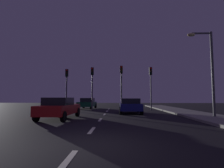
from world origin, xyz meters
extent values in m
plane|color=black|center=(0.00, 7.00, 0.00)|extent=(80.00, 80.00, 0.00)
cube|color=gray|center=(7.50, 7.00, 0.07)|extent=(3.00, 40.00, 0.15)
cube|color=silver|center=(0.00, -1.20, 0.00)|extent=(0.16, 1.60, 0.01)
cube|color=silver|center=(0.00, 2.60, 0.00)|extent=(0.16, 1.60, 0.01)
cube|color=silver|center=(0.00, 6.40, 0.00)|extent=(0.16, 1.60, 0.01)
cube|color=silver|center=(0.00, 10.20, 0.00)|extent=(0.16, 1.60, 0.01)
cube|color=silver|center=(0.00, 14.00, 0.00)|extent=(0.16, 1.60, 0.01)
cube|color=silver|center=(0.00, 17.80, 0.00)|extent=(0.16, 1.60, 0.01)
cylinder|color=#4C4C51|center=(-4.90, 15.52, 2.42)|extent=(0.14, 0.14, 4.84)
cube|color=black|center=(-4.90, 15.52, 4.39)|extent=(0.32, 0.24, 0.90)
sphere|color=red|center=(-4.90, 15.36, 4.69)|extent=(0.20, 0.20, 0.20)
sphere|color=#3F2D0C|center=(-4.90, 15.36, 4.39)|extent=(0.20, 0.20, 0.20)
sphere|color=#0C3319|center=(-4.90, 15.36, 4.09)|extent=(0.20, 0.20, 0.20)
cylinder|color=#4C4C51|center=(-1.86, 15.52, 2.52)|extent=(0.14, 0.14, 5.03)
cube|color=black|center=(-1.86, 15.52, 4.58)|extent=(0.32, 0.24, 0.90)
sphere|color=red|center=(-1.86, 15.36, 4.88)|extent=(0.20, 0.20, 0.20)
sphere|color=#3F2D0C|center=(-1.86, 15.36, 4.58)|extent=(0.20, 0.20, 0.20)
sphere|color=#0C3319|center=(-1.86, 15.36, 4.28)|extent=(0.20, 0.20, 0.20)
cylinder|color=#2D2D30|center=(1.58, 15.52, 2.60)|extent=(0.14, 0.14, 5.20)
cube|color=#382D0C|center=(1.58, 15.52, 4.75)|extent=(0.32, 0.24, 0.90)
sphere|color=red|center=(1.58, 15.36, 5.05)|extent=(0.20, 0.20, 0.20)
sphere|color=#3F2D0C|center=(1.58, 15.36, 4.75)|extent=(0.20, 0.20, 0.20)
sphere|color=#0C3319|center=(1.58, 15.36, 4.45)|extent=(0.20, 0.20, 0.20)
cylinder|color=#4C4C51|center=(5.01, 15.52, 2.51)|extent=(0.14, 0.14, 5.02)
cube|color=black|center=(5.01, 15.52, 4.57)|extent=(0.32, 0.24, 0.90)
sphere|color=red|center=(5.01, 15.36, 4.87)|extent=(0.20, 0.20, 0.20)
sphere|color=#3F2D0C|center=(5.01, 15.36, 4.57)|extent=(0.20, 0.20, 0.20)
sphere|color=#0C3319|center=(5.01, 15.36, 4.27)|extent=(0.20, 0.20, 0.20)
cube|color=navy|center=(2.28, 11.25, 0.62)|extent=(1.88, 3.86, 0.59)
cube|color=black|center=(2.28, 11.05, 1.14)|extent=(1.65, 1.74, 0.46)
cylinder|color=black|center=(1.41, 12.62, 0.32)|extent=(0.22, 0.64, 0.64)
cylinder|color=black|center=(3.16, 12.62, 0.32)|extent=(0.22, 0.64, 0.64)
cylinder|color=black|center=(1.41, 9.87, 0.32)|extent=(0.22, 0.64, 0.64)
cylinder|color=black|center=(3.15, 9.87, 0.32)|extent=(0.22, 0.64, 0.64)
cube|color=#B21919|center=(-2.84, 6.87, 0.63)|extent=(1.94, 4.34, 0.62)
cube|color=black|center=(-2.85, 6.66, 1.19)|extent=(1.64, 1.98, 0.50)
cylinder|color=black|center=(-3.61, 8.49, 0.32)|extent=(0.24, 0.65, 0.64)
cylinder|color=black|center=(-1.95, 8.42, 0.32)|extent=(0.24, 0.65, 0.64)
cylinder|color=black|center=(-3.73, 5.32, 0.32)|extent=(0.24, 0.65, 0.64)
cylinder|color=black|center=(-2.07, 5.25, 0.32)|extent=(0.24, 0.65, 0.64)
cube|color=#0F4C2D|center=(-2.91, 18.39, 0.61)|extent=(2.09, 4.00, 0.58)
cube|color=black|center=(-2.90, 18.59, 1.16)|extent=(1.72, 1.86, 0.51)
cylinder|color=black|center=(-2.16, 16.95, 0.32)|extent=(0.26, 0.65, 0.64)
cylinder|color=black|center=(-3.86, 17.07, 0.32)|extent=(0.26, 0.65, 0.64)
cylinder|color=black|center=(-1.97, 19.72, 0.32)|extent=(0.26, 0.65, 0.64)
cylinder|color=black|center=(-3.66, 19.84, 0.32)|extent=(0.26, 0.65, 0.64)
cylinder|color=#4C4C51|center=(7.80, 7.32, 3.06)|extent=(0.18, 0.18, 6.12)
cube|color=#4C4C51|center=(7.10, 7.32, 6.02)|extent=(1.39, 0.10, 0.10)
ellipsoid|color=#F2D88C|center=(6.41, 7.32, 5.92)|extent=(0.56, 0.36, 0.24)
camera|label=1|loc=(1.13, -5.24, 1.40)|focal=28.51mm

